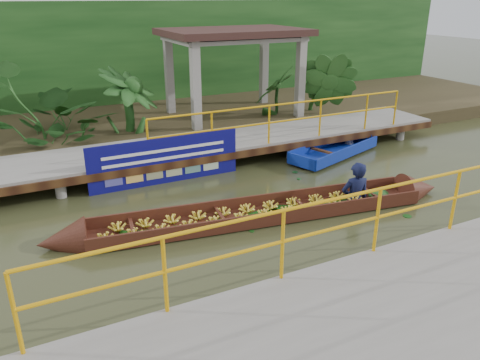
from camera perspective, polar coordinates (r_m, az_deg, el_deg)
name	(u,v)px	position (r m, az deg, el deg)	size (l,w,h in m)	color
ground	(236,219)	(9.44, -0.52, -4.74)	(80.00, 80.00, 0.00)	#34381C
land_strip	(137,123)	(16.05, -12.41, 6.84)	(30.00, 8.00, 0.45)	#2F2817
far_dock	(178,149)	(12.22, -7.51, 3.76)	(16.00, 2.06, 1.66)	gray
near_dock	(441,309)	(6.98, 23.33, -14.29)	(18.00, 2.40, 1.73)	gray
pavilion	(234,41)	(15.49, -0.79, 16.56)	(4.40, 3.00, 3.00)	gray
foliage_backdrop	(115,59)	(18.12, -14.96, 14.01)	(30.00, 0.80, 4.00)	#133A12
vendor_boat	(282,203)	(9.51, 5.09, -2.76)	(8.47, 1.98, 2.11)	#3D1910
moored_blue_boat	(350,145)	(13.95, 13.31, 4.21)	(3.59, 1.97, 0.83)	navy
blue_banner	(166,161)	(11.15, -9.03, 2.33)	(3.64, 0.04, 1.14)	#0E0C66
tropical_plants	(122,104)	(13.50, -14.14, 8.92)	(14.47, 1.47, 1.83)	#133A12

